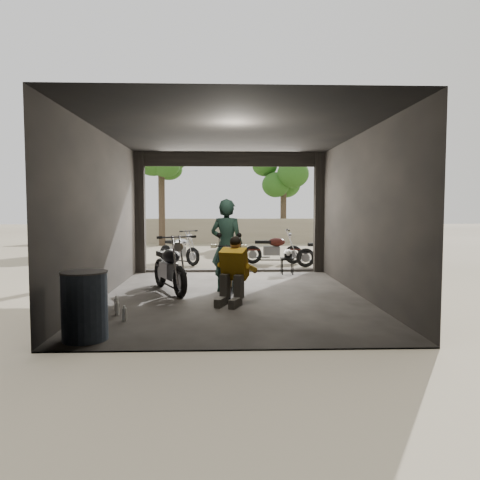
{
  "coord_description": "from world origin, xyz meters",
  "views": [
    {
      "loc": [
        -0.19,
        -9.09,
        1.75
      ],
      "look_at": [
        0.16,
        0.6,
        1.08
      ],
      "focal_mm": 35.0,
      "sensor_mm": 36.0,
      "label": 1
    }
  ],
  "objects": [
    {
      "name": "left_bike",
      "position": [
        -1.3,
        0.53,
        0.6
      ],
      "size": [
        1.37,
        1.92,
        1.2
      ],
      "primitive_type": null,
      "rotation": [
        0.0,
        0.0,
        0.4
      ],
      "color": "black",
      "rests_on": "ground"
    },
    {
      "name": "stool",
      "position": [
        1.47,
        2.92,
        0.38
      ],
      "size": [
        0.32,
        0.32,
        0.45
      ],
      "rotation": [
        0.0,
        0.0,
        -0.21
      ],
      "color": "black",
      "rests_on": "ground"
    },
    {
      "name": "helmet",
      "position": [
        1.49,
        2.94,
        0.56
      ],
      "size": [
        0.26,
        0.27,
        0.22
      ],
      "primitive_type": "ellipsoid",
      "rotation": [
        0.0,
        0.0,
        0.12
      ],
      "color": "white",
      "rests_on": "stool"
    },
    {
      "name": "boundary_wall",
      "position": [
        0.0,
        14.0,
        0.6
      ],
      "size": [
        18.0,
        0.3,
        1.2
      ],
      "primitive_type": "cube",
      "color": "gray",
      "rests_on": "ground"
    },
    {
      "name": "outside_bike_c",
      "position": [
        2.84,
        4.42,
        0.53
      ],
      "size": [
        1.57,
        0.65,
        1.06
      ],
      "primitive_type": null,
      "rotation": [
        0.0,
        0.0,
        1.57
      ],
      "color": "black",
      "rests_on": "ground"
    },
    {
      "name": "sign_post",
      "position": [
        3.65,
        4.65,
        1.53
      ],
      "size": [
        0.76,
        0.08,
        2.28
      ],
      "rotation": [
        0.0,
        0.0,
        -0.26
      ],
      "color": "black",
      "rests_on": "ground"
    },
    {
      "name": "tree_right",
      "position": [
        2.8,
        14.0,
        3.56
      ],
      "size": [
        2.2,
        2.2,
        5.0
      ],
      "color": "#382B1E",
      "rests_on": "ground"
    },
    {
      "name": "rider",
      "position": [
        -0.11,
        0.45,
        0.96
      ],
      "size": [
        0.82,
        0.69,
        1.93
      ],
      "primitive_type": "imported",
      "rotation": [
        0.0,
        0.0,
        2.76
      ],
      "color": "black",
      "rests_on": "ground"
    },
    {
      "name": "outside_bike_b",
      "position": [
        1.36,
        5.32,
        0.54
      ],
      "size": [
        1.63,
        0.74,
        1.08
      ],
      "primitive_type": null,
      "rotation": [
        0.0,
        0.0,
        1.51
      ],
      "color": "#3A120D",
      "rests_on": "ground"
    },
    {
      "name": "main_bike",
      "position": [
        -0.01,
        0.23,
        0.53
      ],
      "size": [
        0.86,
        1.65,
        1.05
      ],
      "primitive_type": null,
      "rotation": [
        0.0,
        0.0,
        -0.13
      ],
      "color": "#E6EAC5",
      "rests_on": "ground"
    },
    {
      "name": "garage",
      "position": [
        0.0,
        0.55,
        1.28
      ],
      "size": [
        7.0,
        7.13,
        3.2
      ],
      "color": "#2D2B28",
      "rests_on": "ground"
    },
    {
      "name": "outside_bike_a",
      "position": [
        -1.55,
        5.3,
        0.53
      ],
      "size": [
        1.58,
        1.56,
        1.06
      ],
      "primitive_type": null,
      "rotation": [
        0.0,
        0.0,
        0.8
      ],
      "color": "black",
      "rests_on": "ground"
    },
    {
      "name": "mechanic",
      "position": [
        -0.03,
        -0.83,
        0.6
      ],
      "size": [
        0.85,
        0.98,
        1.19
      ],
      "primitive_type": null,
      "rotation": [
        0.0,
        0.0,
        -0.35
      ],
      "color": "gold",
      "rests_on": "ground"
    },
    {
      "name": "ground",
      "position": [
        0.0,
        0.0,
        0.0
      ],
      "size": [
        80.0,
        80.0,
        0.0
      ],
      "primitive_type": "plane",
      "color": "#7A6D56",
      "rests_on": "ground"
    },
    {
      "name": "tree_left",
      "position": [
        -3.0,
        12.5,
        3.99
      ],
      "size": [
        2.2,
        2.2,
        5.6
      ],
      "color": "#382B1E",
      "rests_on": "ground"
    },
    {
      "name": "oil_drum",
      "position": [
        -2.0,
        -3.0,
        0.46
      ],
      "size": [
        0.75,
        0.75,
        0.91
      ],
      "primitive_type": "cylinder",
      "rotation": [
        0.0,
        0.0,
        0.33
      ],
      "color": "#3D4F67",
      "rests_on": "ground"
    }
  ]
}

